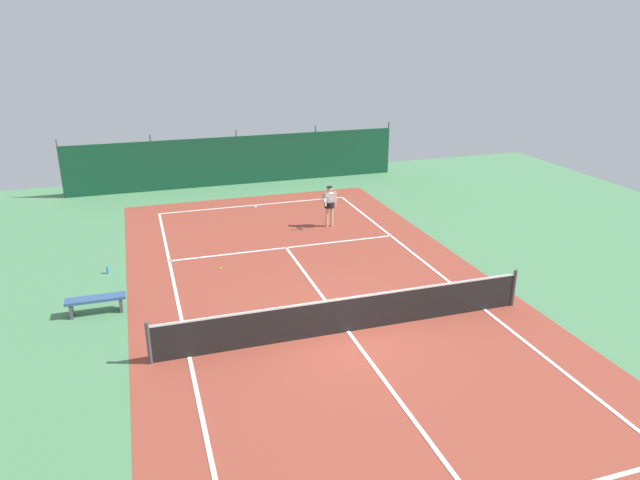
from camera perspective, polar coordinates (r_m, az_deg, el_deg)
ground_plane at (r=15.67m, az=2.73°, el=-8.85°), size 36.00×36.00×0.00m
court_surface at (r=15.67m, az=2.73°, el=-8.84°), size 11.02×26.60×0.01m
tennis_net at (r=15.42m, az=2.76°, el=-7.19°), size 10.12×0.10×1.10m
back_fence at (r=30.22m, az=-8.09°, el=6.83°), size 16.30×0.98×2.70m
tennis_player at (r=23.12m, az=0.91°, el=3.58°), size 0.75×0.73×1.64m
tennis_ball_near_player at (r=19.62m, az=-9.62°, el=-2.75°), size 0.07×0.07×0.07m
parked_car at (r=32.21m, az=-6.49°, el=8.06°), size 2.12×4.25×1.68m
courtside_bench at (r=17.53m, az=-20.89°, el=-5.56°), size 1.60×0.40×0.49m
water_bottle at (r=20.23m, az=-19.86°, el=-2.74°), size 0.08×0.08×0.24m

